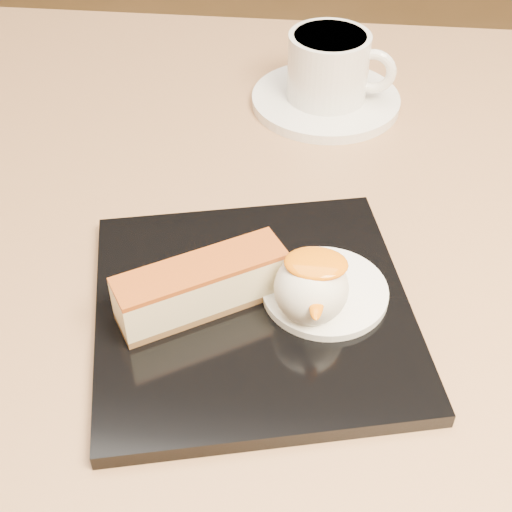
# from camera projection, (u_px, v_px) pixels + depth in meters

# --- Properties ---
(table) EXTENTS (0.80, 0.80, 0.72)m
(table) POSITION_uv_depth(u_px,v_px,m) (280.00, 352.00, 0.69)
(table) COLOR black
(table) RESTS_ON ground
(dessert_plate) EXTENTS (0.27, 0.27, 0.01)m
(dessert_plate) POSITION_uv_depth(u_px,v_px,m) (253.00, 310.00, 0.51)
(dessert_plate) COLOR black
(dessert_plate) RESTS_ON table
(cheesecake) EXTENTS (0.12, 0.09, 0.04)m
(cheesecake) POSITION_uv_depth(u_px,v_px,m) (202.00, 286.00, 0.49)
(cheesecake) COLOR brown
(cheesecake) RESTS_ON dessert_plate
(cream_smear) EXTENTS (0.09, 0.09, 0.01)m
(cream_smear) POSITION_uv_depth(u_px,v_px,m) (325.00, 292.00, 0.51)
(cream_smear) COLOR white
(cream_smear) RESTS_ON dessert_plate
(ice_cream_scoop) EXTENTS (0.05, 0.05, 0.05)m
(ice_cream_scoop) POSITION_uv_depth(u_px,v_px,m) (311.00, 288.00, 0.48)
(ice_cream_scoop) COLOR white
(ice_cream_scoop) RESTS_ON cream_smear
(mango_sauce) EXTENTS (0.04, 0.03, 0.01)m
(mango_sauce) POSITION_uv_depth(u_px,v_px,m) (316.00, 263.00, 0.47)
(mango_sauce) COLOR orange
(mango_sauce) RESTS_ON ice_cream_scoop
(mint_sprig) EXTENTS (0.03, 0.02, 0.00)m
(mint_sprig) POSITION_uv_depth(u_px,v_px,m) (286.00, 262.00, 0.52)
(mint_sprig) COLOR #2C872F
(mint_sprig) RESTS_ON cream_smear
(saucer) EXTENTS (0.15, 0.15, 0.01)m
(saucer) POSITION_uv_depth(u_px,v_px,m) (326.00, 100.00, 0.72)
(saucer) COLOR white
(saucer) RESTS_ON table
(coffee_cup) EXTENTS (0.11, 0.08, 0.06)m
(coffee_cup) POSITION_uv_depth(u_px,v_px,m) (330.00, 65.00, 0.70)
(coffee_cup) COLOR white
(coffee_cup) RESTS_ON saucer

